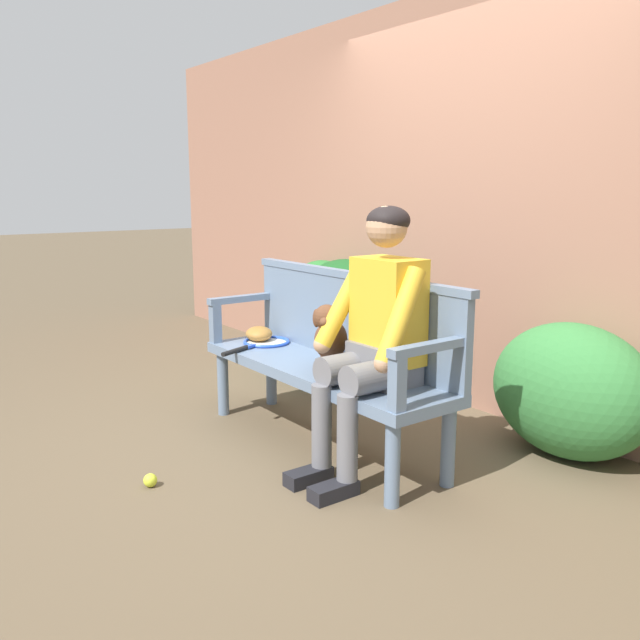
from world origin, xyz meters
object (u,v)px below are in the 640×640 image
at_px(garden_bench, 320,376).
at_px(dog_on_bench, 329,336).
at_px(person_seated, 375,331).
at_px(tennis_ball, 150,480).
at_px(baseball_glove, 259,334).
at_px(tennis_racket, 264,343).

distance_m(garden_bench, dog_on_bench, 0.27).
relative_size(garden_bench, dog_on_bench, 4.70).
bearing_deg(person_seated, garden_bench, 178.67).
height_order(dog_on_bench, tennis_ball, dog_on_bench).
bearing_deg(garden_bench, person_seated, -1.33).
relative_size(person_seated, dog_on_bench, 3.62).
xyz_separation_m(baseball_glove, tennis_ball, (0.65, -1.02, -0.48)).
distance_m(dog_on_bench, tennis_ball, 1.15).
bearing_deg(tennis_racket, dog_on_bench, -3.30).
xyz_separation_m(dog_on_bench, tennis_racket, (-0.72, 0.04, -0.17)).
xyz_separation_m(person_seated, tennis_racket, (-1.07, 0.03, -0.26)).
xyz_separation_m(dog_on_bench, tennis_ball, (-0.18, -0.95, -0.62)).
relative_size(baseball_glove, tennis_ball, 3.33).
relative_size(garden_bench, tennis_racket, 2.99).
bearing_deg(tennis_racket, tennis_ball, -61.05).
distance_m(garden_bench, person_seated, 0.57).
bearing_deg(dog_on_bench, person_seated, 2.61).
bearing_deg(tennis_ball, baseball_glove, 122.46).
relative_size(tennis_racket, tennis_ball, 8.79).
height_order(person_seated, dog_on_bench, person_seated).
relative_size(tennis_racket, baseball_glove, 2.64).
bearing_deg(baseball_glove, garden_bench, 25.91).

